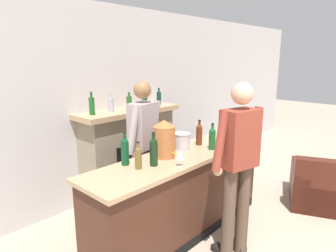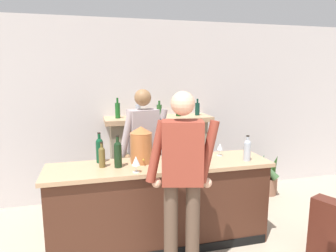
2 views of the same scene
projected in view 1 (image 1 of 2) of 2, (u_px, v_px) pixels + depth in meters
wall_back_panel at (97, 105)px, 4.19m from camera, size 12.00×0.07×2.75m
bar_counter at (182, 194)px, 3.47m from camera, size 2.49×0.64×0.97m
fireplace_stone at (129, 152)px, 4.43m from camera, size 1.60×0.52×1.63m
armchair_black at (324, 189)px, 4.14m from camera, size 1.13×1.12×0.76m
potted_plant_corner at (211, 154)px, 5.62m from camera, size 0.45×0.47×0.68m
person_customer at (238, 164)px, 2.93m from camera, size 0.64×0.37×1.81m
person_bartender at (144, 146)px, 3.64m from camera, size 0.65×0.37×1.77m
copper_dispenser at (164, 138)px, 3.23m from camera, size 0.25×0.28×0.41m
ice_bucket_steel at (182, 141)px, 3.51m from camera, size 0.20×0.20×0.20m
wine_bottle_burgundy_dark at (239, 129)px, 3.94m from camera, size 0.08×0.08×0.29m
wine_bottle_port_short at (212, 138)px, 3.50m from camera, size 0.08×0.08×0.32m
wine_bottle_riesling_slim at (138, 157)px, 2.90m from camera, size 0.07×0.07×0.27m
wine_bottle_chardonnay_pale at (154, 151)px, 2.98m from camera, size 0.08×0.08×0.35m
wine_bottle_rose_blush at (125, 150)px, 3.00m from camera, size 0.08×0.08×0.34m
wine_bottle_merlot_tall at (199, 134)px, 3.70m from camera, size 0.08×0.08×0.32m
wine_glass_mid_counter at (180, 155)px, 2.96m from camera, size 0.08×0.08×0.17m
wine_glass_by_dispenser at (212, 131)px, 3.97m from camera, size 0.07×0.07×0.16m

